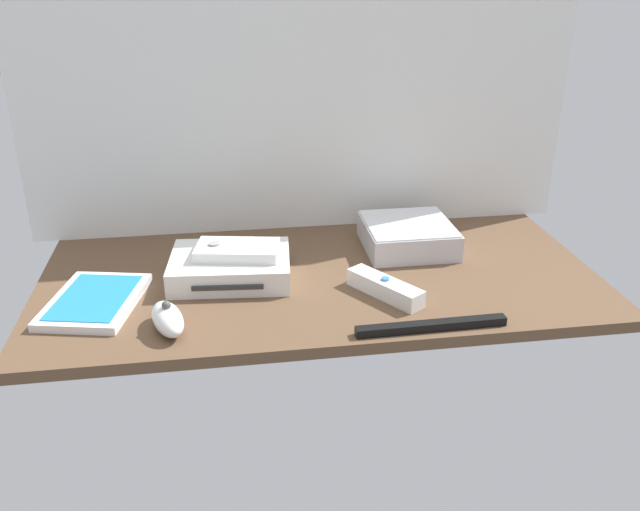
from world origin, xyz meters
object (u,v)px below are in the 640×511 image
(remote_wand, at_px, (385,288))
(sensor_bar, at_px, (431,326))
(remote_classic_pad, at_px, (237,250))
(mini_computer, at_px, (408,235))
(game_console, at_px, (230,267))
(game_case, at_px, (95,301))
(remote_nunchuk, at_px, (168,319))

(remote_wand, bearing_deg, sensor_bar, -103.68)
(remote_classic_pad, xyz_separation_m, sensor_bar, (0.29, -0.23, -0.05))
(mini_computer, xyz_separation_m, remote_classic_pad, (-0.34, -0.09, 0.03))
(game_console, bearing_deg, remote_wand, -18.03)
(game_case, height_order, sensor_bar, game_case)
(game_case, bearing_deg, remote_wand, 7.84)
(remote_classic_pad, bearing_deg, remote_nunchuk, -113.68)
(game_console, relative_size, game_case, 1.04)
(remote_wand, bearing_deg, mini_computer, 30.48)
(game_console, relative_size, remote_wand, 1.56)
(mini_computer, bearing_deg, sensor_bar, -98.65)
(game_case, xyz_separation_m, remote_classic_pad, (0.24, 0.07, 0.05))
(game_console, relative_size, mini_computer, 1.30)
(game_console, distance_m, sensor_bar, 0.38)
(remote_nunchuk, relative_size, sensor_bar, 0.45)
(remote_nunchuk, distance_m, sensor_bar, 0.41)
(game_case, distance_m, remote_wand, 0.48)
(sensor_bar, bearing_deg, game_console, 141.47)
(mini_computer, xyz_separation_m, remote_nunchuk, (-0.45, -0.25, -0.01))
(game_console, height_order, remote_classic_pad, remote_classic_pad)
(game_case, bearing_deg, game_console, 29.55)
(game_console, relative_size, remote_nunchuk, 2.06)
(game_case, relative_size, remote_nunchuk, 1.98)
(remote_nunchuk, xyz_separation_m, sensor_bar, (0.40, -0.06, -0.01))
(game_console, relative_size, sensor_bar, 0.93)
(remote_classic_pad, relative_size, sensor_bar, 0.65)
(remote_wand, bearing_deg, game_case, 141.41)
(mini_computer, xyz_separation_m, remote_wand, (-0.09, -0.19, -0.01))
(mini_computer, height_order, sensor_bar, mini_computer)
(remote_nunchuk, bearing_deg, mini_computer, 13.02)
(game_case, relative_size, sensor_bar, 0.90)
(game_console, xyz_separation_m, mini_computer, (0.35, 0.08, 0.00))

